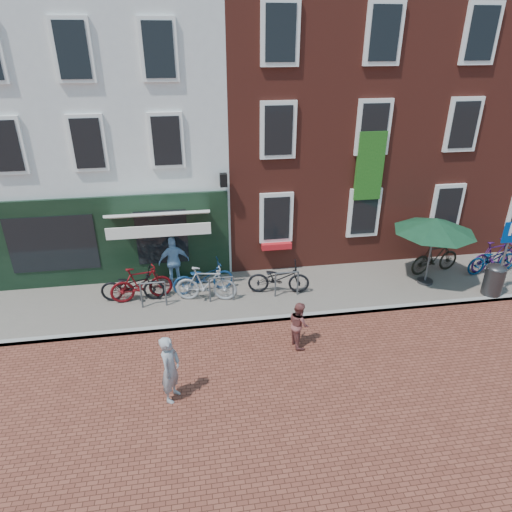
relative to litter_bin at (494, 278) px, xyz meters
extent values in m
plane|color=brown|center=(-6.82, -0.30, -0.66)|extent=(80.00, 80.00, 0.00)
cube|color=slate|center=(-5.82, 1.20, -0.61)|extent=(24.00, 3.00, 0.10)
cube|color=silver|center=(-11.82, 6.70, 3.84)|extent=(8.00, 8.00, 9.00)
cube|color=maroon|center=(-4.82, 6.70, 4.34)|extent=(6.00, 8.00, 10.00)
cube|color=maroon|center=(1.18, 6.70, 4.34)|extent=(6.00, 8.00, 10.00)
cylinder|color=#343336|center=(0.00, 0.00, -0.12)|extent=(0.59, 0.59, 0.88)
ellipsoid|color=#343336|center=(0.00, 0.00, 0.39)|extent=(0.59, 0.59, 0.26)
cylinder|color=#4C4C4F|center=(0.09, -0.05, 0.78)|extent=(0.07, 0.07, 2.67)
cube|color=navy|center=(0.09, -0.07, 1.54)|extent=(0.50, 0.04, 0.65)
cylinder|color=#4C4C4F|center=(-1.67, 1.00, -0.52)|extent=(0.50, 0.50, 0.08)
cylinder|color=#4C4C4F|center=(-1.67, 1.00, 0.50)|extent=(0.06, 0.06, 2.11)
cone|color=#143D24|center=(-1.67, 1.00, 1.55)|extent=(2.51, 2.51, 0.45)
imported|color=gray|center=(-9.76, -2.88, 0.16)|extent=(0.60, 0.70, 1.63)
imported|color=brown|center=(-6.52, -1.43, -0.02)|extent=(0.58, 0.69, 1.27)
imported|color=#87B2DB|center=(-9.70, 2.15, 0.27)|extent=(1.02, 0.55, 1.65)
imported|color=black|center=(-10.95, 1.38, -0.06)|extent=(1.95, 0.81, 1.00)
imported|color=#5E090D|center=(-10.69, 1.36, 0.00)|extent=(1.91, 0.83, 1.11)
imported|color=navy|center=(-8.83, 1.56, -0.06)|extent=(1.98, 0.93, 1.00)
imported|color=#979799|center=(-8.77, 1.04, 0.00)|extent=(1.91, 0.85, 1.11)
imported|color=black|center=(-6.52, 1.14, -0.06)|extent=(1.99, 0.98, 1.00)
imported|color=black|center=(-1.07, 1.61, 0.00)|extent=(1.91, 0.86, 1.11)
imported|color=#042549|center=(0.84, 1.30, -0.06)|extent=(1.97, 0.89, 1.00)
imported|color=#37104C|center=(0.97, 1.42, 0.00)|extent=(1.91, 0.86, 1.11)
camera|label=1|loc=(-9.13, -10.77, 6.65)|focal=31.51mm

